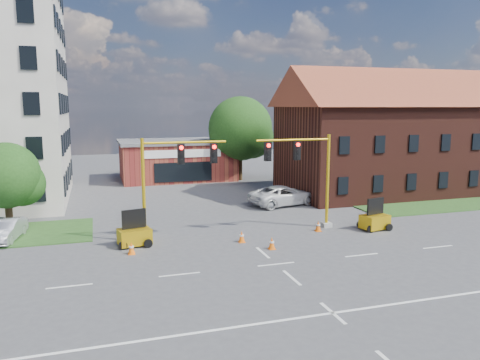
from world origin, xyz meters
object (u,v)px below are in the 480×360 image
Objects in this scene: signal_mast_west at (171,176)px; trailer_west at (135,235)px; trailer_east at (375,220)px; signal_mast_east at (305,170)px; pickup_white at (283,195)px.

trailer_west is (-2.30, -0.54, -3.28)m from signal_mast_west.
trailer_east is at bearing -14.50° from trailer_west.
trailer_east is (4.35, -1.54, -3.29)m from signal_mast_east.
pickup_white is at bearing 77.89° from signal_mast_east.
trailer_west is at bearing 163.62° from trailer_east.
trailer_east is 9.35m from pickup_white.
signal_mast_west is 13.56m from trailer_east.
trailer_west is at bearing -177.22° from signal_mast_east.
trailer_west is (-11.01, -0.54, -3.28)m from signal_mast_east.
trailer_west reaches higher than pickup_white.
signal_mast_west reaches higher than trailer_east.
pickup_white is at bearing 94.54° from trailer_east.
pickup_white is (1.59, 7.39, -3.12)m from signal_mast_east.
signal_mast_west is at bearing 112.95° from pickup_white.
trailer_west is 14.88m from pickup_white.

